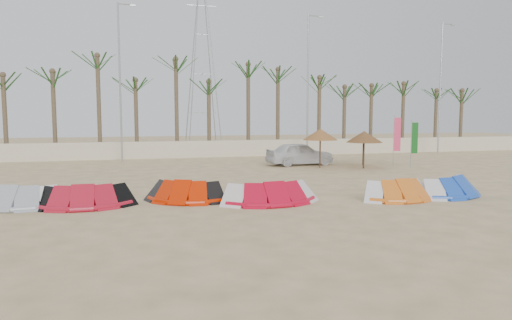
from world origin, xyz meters
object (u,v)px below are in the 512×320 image
object	(u,v)px
kite_blue	(447,185)
parasol_right	(364,137)
kite_grey	(14,195)
kite_orange	(396,188)
kite_red_right	(269,191)
parasol_left	(320,134)
kite_red_mid	(183,190)
parasol_mid	(364,137)
car	(300,154)
kite_red_left	(85,194)

from	to	relation	value
kite_blue	parasol_right	world-z (taller)	parasol_right
kite_grey	kite_blue	bearing A→B (deg)	-7.11
kite_orange	parasol_right	world-z (taller)	parasol_right
kite_red_right	kite_orange	size ratio (longest dim) A/B	1.20
parasol_right	parasol_left	bearing A→B (deg)	-168.43
kite_red_mid	kite_red_right	bearing A→B (deg)	-20.20
parasol_mid	car	bearing A→B (deg)	138.68
kite_red_right	parasol_mid	world-z (taller)	parasol_mid
kite_orange	parasol_left	world-z (taller)	parasol_left
kite_grey	parasol_left	distance (m)	17.75
kite_orange	kite_blue	xyz separation A→B (m)	(2.55, 0.24, 0.00)
kite_orange	kite_blue	size ratio (longest dim) A/B	0.85
kite_orange	parasol_mid	xyz separation A→B (m)	(3.87, 9.75, 1.54)
kite_red_left	kite_orange	bearing A→B (deg)	-8.75
kite_orange	parasol_right	size ratio (longest dim) A/B	1.43
kite_red_right	car	size ratio (longest dim) A/B	0.84
kite_red_right	kite_blue	bearing A→B (deg)	-3.78
kite_red_mid	kite_grey	bearing A→B (deg)	175.78
kite_red_right	parasol_left	size ratio (longest dim) A/B	1.53
car	kite_orange	bearing A→B (deg)	173.09
car	parasol_mid	bearing A→B (deg)	-135.00
kite_grey	parasol_mid	world-z (taller)	parasol_mid
kite_red_mid	kite_red_right	world-z (taller)	same
kite_grey	kite_red_right	world-z (taller)	same
kite_red_mid	parasol_right	size ratio (longest dim) A/B	1.61
kite_red_mid	kite_orange	size ratio (longest dim) A/B	1.13
kite_red_left	car	distance (m)	16.40
kite_red_mid	parasol_right	bearing A→B (deg)	36.63
kite_blue	kite_red_right	bearing A→B (deg)	176.22
kite_red_mid	kite_blue	world-z (taller)	same
kite_red_mid	car	world-z (taller)	car
kite_red_left	kite_blue	bearing A→B (deg)	-6.24
kite_red_left	parasol_right	bearing A→B (deg)	30.40
car	parasol_right	bearing A→B (deg)	-108.55
kite_orange	kite_red_mid	bearing A→B (deg)	166.95
parasol_right	car	world-z (taller)	parasol_right
kite_red_mid	kite_red_right	size ratio (longest dim) A/B	0.94
kite_red_right	kite_red_left	bearing A→B (deg)	171.00
kite_blue	car	distance (m)	12.43
kite_grey	parasol_mid	distance (m)	19.55
kite_red_left	kite_red_mid	distance (m)	3.58
kite_blue	parasol_left	bearing A→B (deg)	96.31
parasol_left	kite_red_mid	bearing A→B (deg)	-136.93
kite_grey	kite_red_left	size ratio (longest dim) A/B	1.07
parasol_right	kite_red_left	bearing A→B (deg)	-149.60
kite_grey	parasol_right	xyz separation A→B (m)	(18.91, 9.13, 1.42)
kite_blue	parasol_mid	xyz separation A→B (m)	(1.33, 9.50, 1.54)
parasol_right	parasol_mid	bearing A→B (deg)	-117.54
kite_orange	kite_grey	bearing A→B (deg)	170.66
kite_grey	kite_blue	xyz separation A→B (m)	(16.70, -2.08, -0.00)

